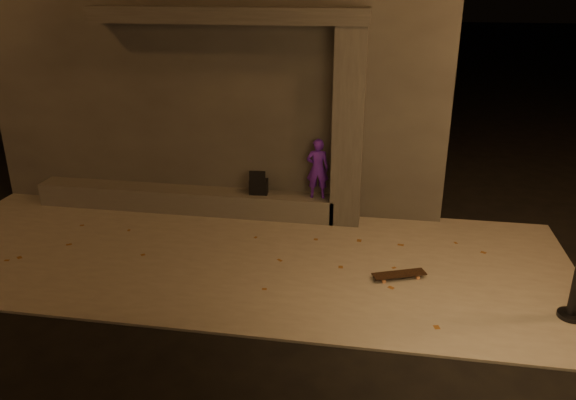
% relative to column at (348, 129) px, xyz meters
% --- Properties ---
extents(ground, '(120.00, 120.00, 0.00)m').
position_rel_column_xyz_m(ground, '(-1.70, -3.75, -1.84)').
color(ground, black).
rests_on(ground, ground).
extents(sidewalk, '(11.00, 4.40, 0.04)m').
position_rel_column_xyz_m(sidewalk, '(-1.70, -1.75, -1.82)').
color(sidewalk, slate).
rests_on(sidewalk, ground).
extents(building, '(9.00, 5.10, 5.22)m').
position_rel_column_xyz_m(building, '(-2.70, 2.74, 0.77)').
color(building, '#3A3735').
rests_on(building, ground).
extents(ledge, '(6.00, 0.55, 0.45)m').
position_rel_column_xyz_m(ledge, '(-3.20, 0.00, -1.58)').
color(ledge, '#53514B').
rests_on(ledge, sidewalk).
extents(column, '(0.55, 0.55, 3.60)m').
position_rel_column_xyz_m(column, '(0.00, 0.00, 0.00)').
color(column, '#3A3735').
rests_on(column, sidewalk).
extents(canopy, '(5.00, 0.70, 0.28)m').
position_rel_column_xyz_m(canopy, '(-2.20, 0.05, 1.94)').
color(canopy, '#3A3735').
rests_on(canopy, column).
extents(skateboarder, '(0.44, 0.31, 1.15)m').
position_rel_column_xyz_m(skateboarder, '(-0.54, 0.00, -0.77)').
color(skateboarder, '#521BB0').
rests_on(skateboarder, ledge).
extents(backpack, '(0.36, 0.25, 0.49)m').
position_rel_column_xyz_m(backpack, '(-1.68, 0.00, -1.18)').
color(backpack, black).
rests_on(backpack, ledge).
extents(skateboard, '(0.85, 0.51, 0.09)m').
position_rel_column_xyz_m(skateboard, '(1.00, -2.10, -1.72)').
color(skateboard, black).
rests_on(skateboard, sidewalk).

